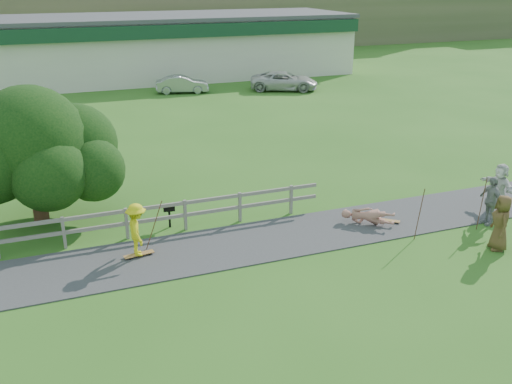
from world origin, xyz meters
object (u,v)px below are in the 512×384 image
(tree, at_px, (35,172))
(car_white, at_px, (284,81))
(skater_fallen, at_px, (368,216))
(spectator_b, at_px, (491,201))
(spectator_d, at_px, (499,187))
(bbq, at_px, (169,216))
(skater_rider, at_px, (137,233))
(car_silver, at_px, (182,84))
(spectator_c, at_px, (501,223))

(tree, bearing_deg, car_white, 47.23)
(skater_fallen, relative_size, spectator_b, 1.04)
(spectator_b, height_order, spectator_d, spectator_d)
(spectator_d, xyz_separation_m, bbq, (-11.90, 2.78, -0.47))
(skater_rider, bearing_deg, spectator_d, -92.10)
(skater_fallen, distance_m, car_white, 25.02)
(car_silver, distance_m, bbq, 24.23)
(spectator_b, distance_m, spectator_c, 2.03)
(spectator_b, height_order, bbq, spectator_b)
(skater_fallen, distance_m, tree, 11.75)
(tree, bearing_deg, spectator_b, -21.82)
(spectator_c, bearing_deg, spectator_b, 171.04)
(spectator_c, bearing_deg, skater_rider, -83.51)
(bbq, bearing_deg, skater_fallen, -10.41)
(skater_rider, bearing_deg, car_white, -31.23)
(skater_rider, height_order, bbq, skater_rider)
(spectator_b, xyz_separation_m, spectator_c, (-1.12, -1.69, 0.04))
(skater_rider, xyz_separation_m, tree, (-2.76, 4.05, 1.00))
(spectator_d, bearing_deg, spectator_c, -39.96)
(spectator_c, height_order, car_silver, spectator_c)
(car_silver, bearing_deg, skater_fallen, -166.76)
(spectator_d, bearing_deg, spectator_b, -50.65)
(tree, bearing_deg, skater_fallen, -22.66)
(spectator_c, relative_size, car_silver, 0.48)
(skater_fallen, relative_size, spectator_c, 0.99)
(skater_fallen, relative_size, car_silver, 0.47)
(skater_rider, distance_m, tree, 5.01)
(spectator_b, relative_size, spectator_d, 0.99)
(tree, distance_m, bbq, 4.92)
(spectator_c, height_order, car_white, spectator_c)
(car_white, bearing_deg, spectator_b, -162.74)
(car_silver, xyz_separation_m, tree, (-10.50, -21.22, 1.21))
(skater_rider, bearing_deg, spectator_b, -97.12)
(car_white, bearing_deg, skater_fallen, -172.39)
(spectator_b, bearing_deg, car_white, 175.20)
(skater_rider, xyz_separation_m, skater_fallen, (7.99, -0.43, -0.51))
(skater_fallen, xyz_separation_m, bbq, (-6.57, 2.32, 0.09))
(car_silver, bearing_deg, spectator_d, -155.26)
(car_silver, height_order, car_white, car_white)
(spectator_d, height_order, tree, tree)
(spectator_b, bearing_deg, tree, -109.44)
(skater_rider, height_order, spectator_c, spectator_c)
(spectator_d, relative_size, bbq, 2.10)
(car_silver, relative_size, bbq, 4.55)
(skater_rider, bearing_deg, bbq, -35.28)
(skater_fallen, bearing_deg, car_silver, 38.50)
(car_white, xyz_separation_m, tree, (-17.99, -19.45, 1.14))
(car_white, bearing_deg, spectator_d, -160.03)
(spectator_b, xyz_separation_m, car_white, (3.20, 25.38, -0.18))
(spectator_d, bearing_deg, tree, -104.97)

